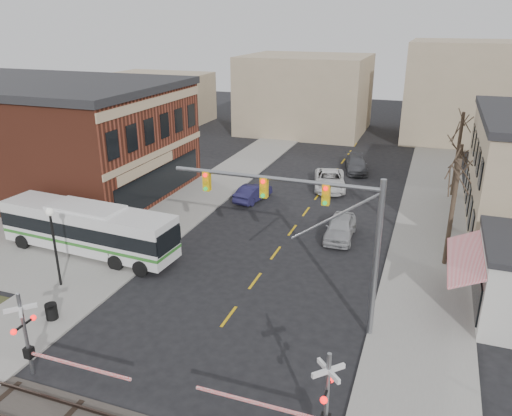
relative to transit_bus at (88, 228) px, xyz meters
The scene contains 19 objects.
ground 12.99m from the transit_bus, 27.00° to the right, with size 160.00×160.00×0.00m, color black.
sidewalk_west 14.40m from the transit_bus, 82.10° to the left, with size 5.00×60.00×0.12m, color gray.
sidewalk_east 25.36m from the transit_bus, 34.03° to the left, with size 5.00×60.00×0.12m, color gray.
brick_building 18.79m from the transit_bus, 146.79° to the left, with size 30.40×15.40×9.60m.
tree_east_a 22.88m from the transit_bus, 15.66° to the left, with size 0.28×0.28×6.75m.
tree_east_b 25.41m from the transit_bus, 28.64° to the left, with size 0.28×0.28×6.30m.
tree_east_c 30.25m from the transit_bus, 41.90° to the left, with size 0.28×0.28×7.20m.
transit_bus is the anchor object (origin of this frame).
traffic_signal_mast 16.51m from the transit_bus, 10.62° to the right, with size 10.28×0.30×8.00m.
rr_crossing_west 12.17m from the transit_bus, 62.93° to the right, with size 5.60×1.36×4.00m.
rr_crossing_east 20.36m from the transit_bus, 30.56° to the right, with size 5.60×1.36×4.00m.
street_lamp 4.71m from the transit_bus, 75.31° to the right, with size 0.44×0.44×4.74m.
trash_bin 7.97m from the transit_bus, 66.91° to the right, with size 0.60×0.60×0.84m, color black.
car_a 17.03m from the transit_bus, 28.16° to the left, with size 1.90×4.71×1.61m, color #9A9B9E.
car_b 14.79m from the transit_bus, 63.67° to the left, with size 1.50×4.29×1.41m, color #1A183C.
car_c 22.11m from the transit_bus, 57.11° to the left, with size 2.68×5.82×1.62m, color silver.
car_d 28.18m from the transit_bus, 61.62° to the left, with size 2.04×5.02×1.46m, color #424347.
pedestrian_near 2.88m from the transit_bus, 26.25° to the right, with size 0.65×0.42×1.77m, color #574B45.
pedestrian_far 2.02m from the transit_bus, 56.66° to the left, with size 0.75×0.59×1.55m, color #2F3653.
Camera 1 is at (8.89, -18.42, 14.55)m, focal length 35.00 mm.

